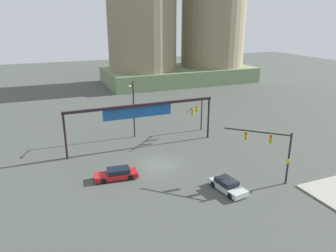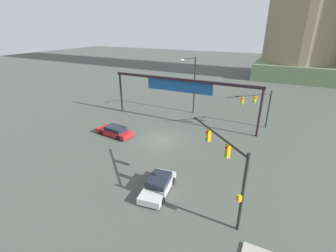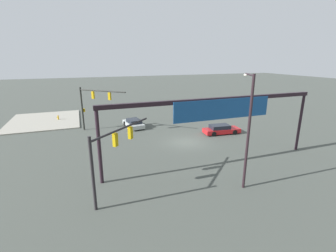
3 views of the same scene
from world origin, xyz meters
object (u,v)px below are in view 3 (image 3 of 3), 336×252
object	(u,v)px
traffic_signal_opposite_side	(112,147)
sedan_car_approaching	(221,129)
sedan_car_waiting_far	(134,123)
fire_hydrant_on_curb	(58,117)
traffic_signal_near_corner	(93,101)
streetlamp_curved_arm	(248,124)

from	to	relation	value
traffic_signal_opposite_side	sedan_car_approaching	distance (m)	18.27
sedan_car_waiting_far	fire_hydrant_on_curb	bearing A→B (deg)	44.42
traffic_signal_near_corner	fire_hydrant_on_curb	bearing A→B (deg)	165.14
traffic_signal_near_corner	sedan_car_approaching	world-z (taller)	traffic_signal_near_corner
traffic_signal_near_corner	streetlamp_curved_arm	world-z (taller)	streetlamp_curved_arm
sedan_car_approaching	fire_hydrant_on_curb	distance (m)	25.33
fire_hydrant_on_curb	traffic_signal_near_corner	bearing A→B (deg)	122.06
traffic_signal_opposite_side	sedan_car_approaching	xyz separation A→B (m)	(-15.13, -9.78, -3.08)
traffic_signal_near_corner	traffic_signal_opposite_side	size ratio (longest dim) A/B	1.16
sedan_car_waiting_far	traffic_signal_opposite_side	bearing A→B (deg)	155.01
streetlamp_curved_arm	sedan_car_approaching	world-z (taller)	streetlamp_curved_arm
sedan_car_approaching	fire_hydrant_on_curb	size ratio (longest dim) A/B	6.89
traffic_signal_near_corner	streetlamp_curved_arm	bearing A→B (deg)	-19.48
traffic_signal_opposite_side	sedan_car_waiting_far	xyz separation A→B (m)	(-5.09, -16.78, -3.08)
sedan_car_approaching	fire_hydrant_on_curb	bearing A→B (deg)	149.73
streetlamp_curved_arm	traffic_signal_opposite_side	bearing A→B (deg)	103.40
traffic_signal_near_corner	traffic_signal_opposite_side	world-z (taller)	traffic_signal_near_corner
streetlamp_curved_arm	fire_hydrant_on_curb	distance (m)	31.00
sedan_car_approaching	sedan_car_waiting_far	bearing A→B (deg)	151.05
sedan_car_waiting_far	streetlamp_curved_arm	bearing A→B (deg)	-174.98
streetlamp_curved_arm	fire_hydrant_on_curb	xyz separation A→B (m)	(14.81, -26.86, -4.50)
traffic_signal_near_corner	sedan_car_waiting_far	xyz separation A→B (m)	(-5.33, -0.12, -3.60)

